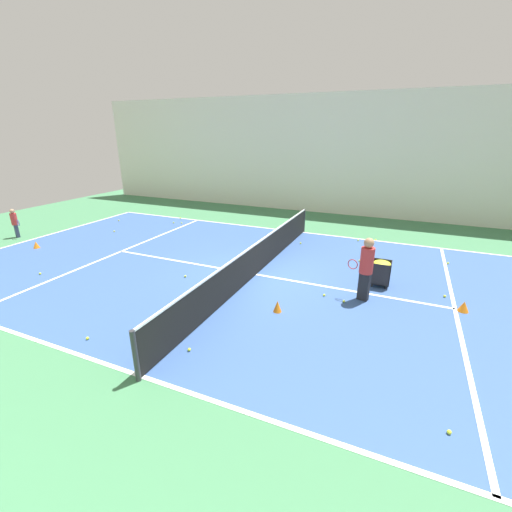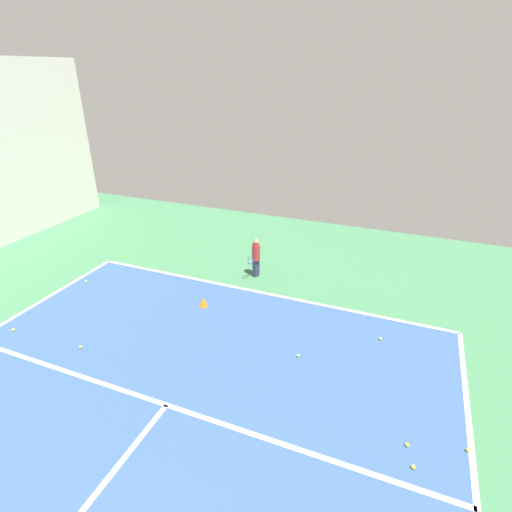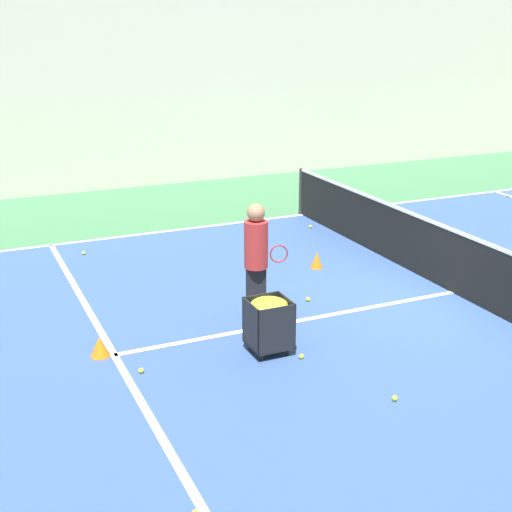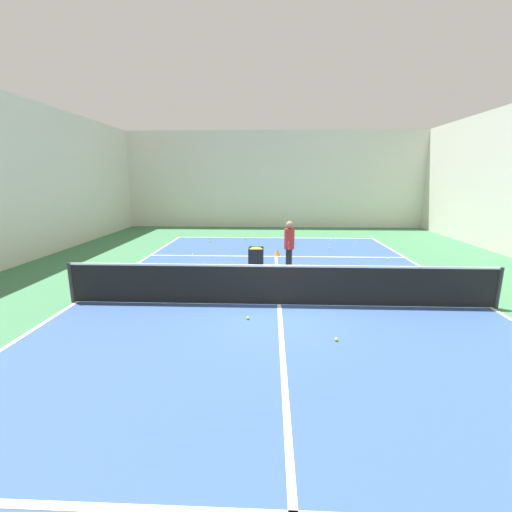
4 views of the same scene
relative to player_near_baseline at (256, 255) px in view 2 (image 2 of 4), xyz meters
The scene contains 13 objects.
line_baseline_near 1.19m from the player_near_baseline, 113.37° to the left, with size 10.73×0.10×0.00m, color white.
line_service_near 5.59m from the player_near_baseline, 93.92° to the left, with size 10.73×0.10×0.00m, color white.
player_near_baseline is the anchor object (origin of this frame).
training_cone_0 2.32m from the player_near_baseline, 72.63° to the left, with size 0.24×0.24×0.27m, color orange.
tennis_ball_0 4.75m from the player_near_baseline, ahead, with size 0.07×0.07×0.07m, color yellow.
tennis_ball_2 6.75m from the player_near_baseline, 134.71° to the left, with size 0.07×0.07×0.07m, color yellow.
tennis_ball_8 4.45m from the player_near_baseline, 154.55° to the left, with size 0.07×0.07×0.07m, color yellow.
tennis_ball_11 5.20m from the player_near_baseline, 26.60° to the left, with size 0.07×0.07×0.07m, color yellow.
tennis_ball_12 7.28m from the player_near_baseline, 141.62° to the left, with size 0.07×0.07×0.07m, color yellow.
tennis_ball_14 7.12m from the player_near_baseline, 133.05° to the left, with size 0.07×0.07×0.07m, color yellow.
tennis_ball_16 5.43m from the player_near_baseline, 63.15° to the left, with size 0.07×0.07×0.07m, color yellow.
tennis_ball_23 6.67m from the player_near_baseline, 47.70° to the left, with size 0.07×0.07×0.07m, color yellow.
tennis_ball_27 4.03m from the player_near_baseline, 125.79° to the left, with size 0.07×0.07×0.07m, color yellow.
Camera 2 is at (-3.74, -1.04, 5.87)m, focal length 28.00 mm.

